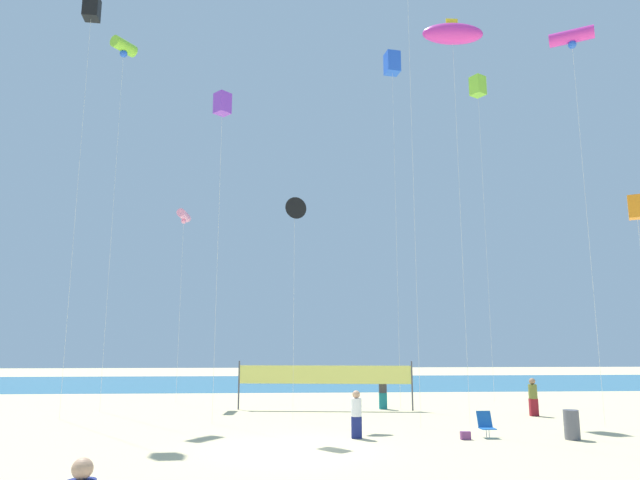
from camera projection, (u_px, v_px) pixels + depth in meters
The scene contains 19 objects.
ground_plane at pixel (296, 449), 17.84m from camera, with size 120.00×120.00×0.00m, color beige.
ocean_band at pixel (290, 383), 47.88m from camera, with size 120.00×20.00×0.01m, color teal.
beachgoer_charcoal_shirt at pixel (383, 390), 28.90m from camera, with size 0.41×0.41×1.77m.
beachgoer_olive_shirt at pixel (533, 396), 26.16m from camera, with size 0.39×0.39×1.70m.
beachgoer_white_shirt at pixel (356, 413), 20.06m from camera, with size 0.37×0.37×1.64m.
folding_beach_chair at pixel (486, 424), 20.23m from camera, with size 0.52×0.65×0.89m.
trash_barrel at pixel (572, 425), 19.75m from camera, with size 0.52×0.52×1.00m, color #595960.
volleyball_net at pixel (325, 376), 28.60m from camera, with size 8.76×1.08×2.40m.
beach_handbag at pixel (465, 436), 19.68m from camera, with size 0.34×0.17×0.28m, color #7A3872.
kite_magenta_inflatable at pixel (452, 34), 26.47m from camera, with size 3.06×1.78×18.29m.
kite_lime_tube at pixel (124, 48), 31.12m from camera, with size 1.30×1.50×19.68m.
kite_orange_box at pixel (636, 207), 22.56m from camera, with size 0.79×0.79×9.09m.
kite_lime_box at pixel (478, 87), 36.00m from camera, with size 1.06×1.06×19.99m.
kite_magenta_tube at pixel (572, 38), 25.68m from camera, with size 1.93×1.48×17.29m.
kite_black_box at pixel (92, 9), 28.38m from camera, with size 0.80×0.80×20.41m.
kite_black_delta at pixel (295, 209), 26.27m from camera, with size 1.10×0.70×9.93m.
kite_violet_box at pixel (222, 104), 26.05m from camera, with size 0.87×0.87×14.63m.
kite_pink_tube at pixel (184, 216), 33.46m from camera, with size 0.58×1.64×10.96m.
kite_blue_box at pixel (392, 64), 31.90m from camera, with size 0.89×0.89×19.42m.
Camera 1 is at (-0.36, -18.75, 3.30)m, focal length 31.86 mm.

